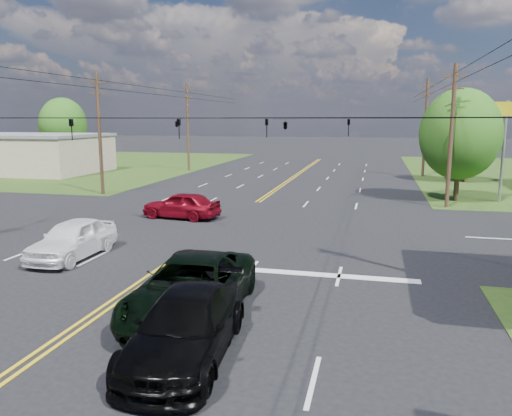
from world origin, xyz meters
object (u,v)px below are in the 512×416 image
(suv_black, at_px, (186,326))
(pole_left_far, at_px, (188,126))
(pole_ne, at_px, (451,135))
(tree_far_l, at_px, (63,125))
(pole_right_far, at_px, (425,127))
(pickup_white, at_px, (73,239))
(retail_nw, at_px, (27,155))
(tree_right_b, at_px, (468,138))
(tree_right_a, at_px, (460,134))
(pickup_dkgreen, at_px, (192,288))
(pole_nw, at_px, (100,132))

(suv_black, bearing_deg, pole_left_far, 106.61)
(pole_ne, xyz_separation_m, tree_far_l, (-45.00, 23.00, 0.28))
(pole_right_far, xyz_separation_m, pickup_white, (-17.45, -36.01, -4.33))
(suv_black, bearing_deg, retail_nw, 127.56)
(pole_right_far, height_order, tree_right_b, pole_right_far)
(tree_right_a, bearing_deg, pole_left_far, 149.35)
(tree_far_l, height_order, pickup_dkgreen, tree_far_l)
(pickup_dkgreen, xyz_separation_m, pickup_white, (-7.36, 4.95, -0.06))
(tree_right_a, xyz_separation_m, pickup_white, (-18.45, -20.01, -4.03))
(pole_right_far, xyz_separation_m, tree_far_l, (-45.00, 4.00, 0.03))
(retail_nw, xyz_separation_m, tree_right_b, (46.50, 2.00, 2.22))
(tree_right_b, bearing_deg, tree_right_a, -101.77)
(tree_right_a, bearing_deg, pickup_white, -132.67)
(pole_ne, height_order, suv_black, pole_ne)
(suv_black, bearing_deg, tree_right_a, 65.06)
(tree_right_b, bearing_deg, suv_black, -107.95)
(pole_nw, xyz_separation_m, tree_right_a, (27.00, 3.00, -0.05))
(tree_right_b, height_order, pickup_white, tree_right_b)
(pole_ne, distance_m, suv_black, 26.50)
(pole_ne, height_order, tree_far_l, pole_ne)
(tree_far_l, bearing_deg, pole_ne, -27.07)
(pole_right_far, bearing_deg, pole_ne, -90.00)
(pole_left_far, relative_size, suv_black, 1.79)
(pole_right_far, relative_size, tree_right_b, 1.41)
(tree_right_b, bearing_deg, pole_nw, -153.05)
(pole_right_far, relative_size, pickup_white, 2.03)
(pole_right_far, bearing_deg, pickup_dkgreen, -103.83)
(pickup_dkgreen, bearing_deg, pole_left_far, 107.73)
(retail_nw, relative_size, pole_ne, 1.68)
(pole_nw, bearing_deg, pickup_dkgreen, -54.08)
(retail_nw, xyz_separation_m, tree_right_a, (44.00, -10.00, 2.87))
(pole_left_far, bearing_deg, pickup_white, -76.64)
(pole_ne, bearing_deg, pole_left_far, 143.84)
(pole_right_far, bearing_deg, pole_left_far, 180.00)
(tree_right_a, relative_size, pickup_dkgreen, 1.27)
(pole_left_far, distance_m, tree_right_b, 29.79)
(pickup_dkgreen, distance_m, pickup_white, 8.87)
(pole_nw, height_order, tree_right_b, pole_nw)
(tree_right_a, relative_size, tree_right_b, 1.15)
(pole_nw, distance_m, pole_ne, 26.00)
(pole_left_far, bearing_deg, suv_black, -68.97)
(pole_right_far, bearing_deg, pole_nw, -143.84)
(pickup_dkgreen, bearing_deg, tree_right_a, 62.56)
(pickup_white, bearing_deg, pole_nw, 116.70)
(retail_nw, relative_size, tree_right_a, 1.96)
(tree_right_a, xyz_separation_m, pickup_dkgreen, (-11.09, -24.97, -3.97))
(pole_right_far, height_order, tree_far_l, pole_right_far)
(suv_black, distance_m, pickup_white, 11.06)
(pole_ne, xyz_separation_m, pickup_dkgreen, (-10.09, -21.97, -4.02))
(pole_ne, bearing_deg, pickup_white, -135.73)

